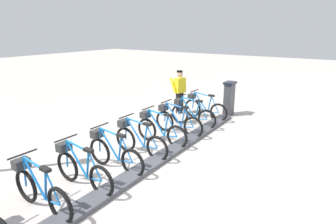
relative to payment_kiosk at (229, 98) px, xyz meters
The scene contains 12 objects.
ground_plane 5.42m from the payment_kiosk, 90.57° to the left, with size 60.00×60.00×0.00m, color #B9ADA3.
dock_rail_base 5.41m from the payment_kiosk, 90.57° to the left, with size 0.44×10.00×0.10m, color #47474C.
payment_kiosk is the anchor object (origin of this frame).
bike_docked_0 1.16m from the payment_kiosk, 59.63° to the left, with size 1.72×0.54×1.02m.
bike_docked_1 1.99m from the payment_kiosk, 73.22° to the left, with size 1.72×0.54×1.02m.
bike_docked_2 2.88m from the payment_kiosk, 78.53° to the left, with size 1.72×0.54×1.02m.
bike_docked_3 3.79m from the payment_kiosk, 81.30° to the left, with size 1.72×0.54×1.02m.
bike_docked_4 4.70m from the payment_kiosk, 83.00° to the left, with size 1.72×0.54×1.02m.
bike_docked_5 5.61m from the payment_kiosk, 84.15° to the left, with size 1.72×0.54×1.02m.
bike_docked_6 6.53m from the payment_kiosk, 84.97° to the left, with size 1.72×0.54×1.02m.
bike_docked_7 7.44m from the payment_kiosk, 85.59° to the left, with size 1.72×0.54×1.02m.
worker_near_rack 1.89m from the payment_kiosk, 26.28° to the left, with size 0.57×0.69×1.66m.
Camera 1 is at (-3.69, 4.37, 3.16)m, focal length 29.75 mm.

